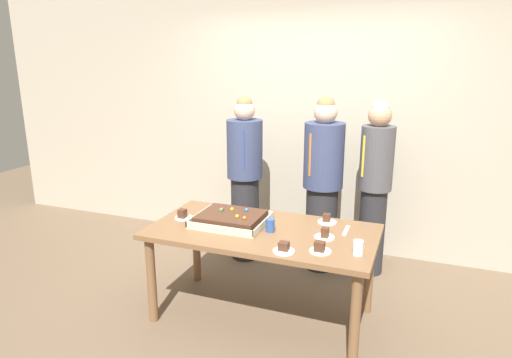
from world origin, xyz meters
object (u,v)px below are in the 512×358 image
drink_cup_nearest (270,225)px  person_green_shirt_behind (245,177)px  plated_slice_center_front (183,216)px  plated_slice_near_right (327,220)px  party_table (262,240)px  plated_slice_near_left (284,249)px  plated_slice_far_right (320,249)px  sheet_cake (231,219)px  person_serving_front (375,185)px  plated_slice_far_left (325,235)px  cake_server_utensil (346,231)px  person_striped_tie_right (323,183)px  drink_cup_middle (358,248)px

drink_cup_nearest → person_green_shirt_behind: (-0.62, 1.00, 0.06)m
plated_slice_center_front → plated_slice_near_right: bearing=16.4°
party_table → plated_slice_center_front: bearing=-179.4°
party_table → plated_slice_near_left: bearing=-50.3°
party_table → plated_slice_far_right: bearing=-26.4°
sheet_cake → plated_slice_center_front: size_ratio=3.70×
plated_slice_near_left → person_serving_front: person_serving_front is taller
plated_slice_center_front → drink_cup_nearest: size_ratio=1.50×
sheet_cake → drink_cup_nearest: 0.35m
plated_slice_far_left → person_green_shirt_behind: person_green_shirt_behind is taller
cake_server_utensil → person_green_shirt_behind: (-1.15, 0.79, 0.11)m
sheet_cake → person_green_shirt_behind: bearing=105.9°
plated_slice_near_right → person_striped_tie_right: size_ratio=0.09×
drink_cup_middle → cake_server_utensil: size_ratio=0.50×
plated_slice_near_left → drink_cup_nearest: (-0.20, 0.31, 0.03)m
sheet_cake → plated_slice_center_front: 0.41m
plated_slice_near_right → plated_slice_far_right: bearing=-82.5°
sheet_cake → plated_slice_far_left: size_ratio=3.70×
person_serving_front → sheet_cake: bearing=0.0°
plated_slice_far_right → sheet_cake: bearing=160.3°
cake_server_utensil → person_serving_front: size_ratio=0.12×
drink_cup_nearest → drink_cup_middle: (0.68, -0.18, 0.00)m
party_table → plated_slice_center_front: 0.70m
sheet_cake → drink_cup_middle: sheet_cake is taller
plated_slice_far_left → sheet_cake: bearing=178.1°
drink_cup_middle → plated_slice_far_left: bearing=142.5°
drink_cup_middle → cake_server_utensil: drink_cup_middle is taller
plated_slice_center_front → person_green_shirt_behind: size_ratio=0.09×
drink_cup_middle → person_serving_front: (-0.05, 1.30, 0.08)m
plated_slice_far_left → drink_cup_middle: size_ratio=1.50×
plated_slice_far_left → drink_cup_nearest: (-0.41, -0.02, 0.03)m
plated_slice_far_left → drink_cup_middle: bearing=-37.5°
party_table → plated_slice_near_right: size_ratio=11.44×
plated_slice_far_left → plated_slice_center_front: 1.17m
plated_slice_center_front → plated_slice_far_right: bearing=-11.5°
person_serving_front → person_green_shirt_behind: (-1.25, -0.12, -0.02)m
party_table → plated_slice_far_left: bearing=0.4°
person_striped_tie_right → cake_server_utensil: bearing=50.8°
plated_slice_near_left → plated_slice_far_left: bearing=58.1°
plated_slice_far_left → cake_server_utensil: bearing=57.0°
drink_cup_nearest → cake_server_utensil: size_ratio=0.50×
party_table → cake_server_utensil: cake_server_utensil is taller
plated_slice_near_right → plated_slice_far_left: bearing=-80.7°
plated_slice_near_right → person_green_shirt_behind: (-0.97, 0.66, 0.09)m
sheet_cake → cake_server_utensil: sheet_cake is taller
person_green_shirt_behind → person_striped_tie_right: bearing=77.3°
party_table → drink_cup_middle: (0.75, -0.20, 0.14)m
plated_slice_near_left → plated_slice_far_right: plated_slice_far_right is taller
party_table → plated_slice_near_left: size_ratio=11.44×
plated_slice_center_front → drink_cup_nearest: drink_cup_nearest is taller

